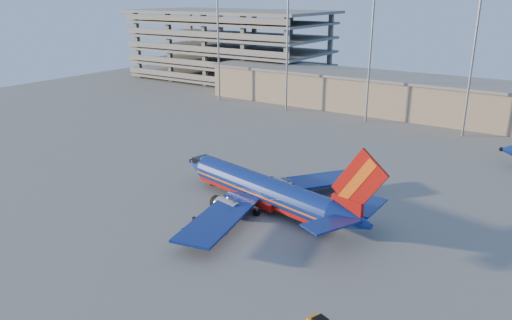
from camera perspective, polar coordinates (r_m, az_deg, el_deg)
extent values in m
plane|color=slate|center=(69.38, 1.80, -3.94)|extent=(220.00, 220.00, 0.00)
cube|color=#9E856C|center=(117.06, 21.62, 6.18)|extent=(120.00, 15.00, 8.00)
cube|color=slate|center=(116.32, 21.87, 8.19)|extent=(122.00, 16.00, 0.60)
cube|color=slate|center=(162.28, -2.82, 9.52)|extent=(60.00, 30.00, 0.70)
cube|color=slate|center=(161.67, -2.84, 10.99)|extent=(60.00, 30.00, 0.70)
cube|color=slate|center=(161.17, -2.87, 12.47)|extent=(60.00, 30.00, 0.70)
cube|color=slate|center=(160.78, -2.89, 13.96)|extent=(60.00, 30.00, 0.70)
cube|color=slate|center=(160.49, -2.92, 15.45)|extent=(60.00, 30.00, 0.70)
cube|color=slate|center=(160.35, -2.94, 16.59)|extent=(62.00, 32.00, 0.80)
cube|color=slate|center=(171.59, -0.21, 13.23)|extent=(1.20, 1.20, 21.00)
cylinder|color=gray|center=(128.30, -4.32, 12.93)|extent=(0.44, 0.44, 28.00)
cylinder|color=gray|center=(117.06, 3.59, 12.40)|extent=(0.44, 0.44, 28.00)
cylinder|color=gray|center=(108.36, 12.92, 11.48)|extent=(0.44, 0.44, 28.00)
cylinder|color=gray|center=(102.88, 23.46, 10.08)|extent=(0.44, 0.44, 28.00)
cylinder|color=navy|center=(64.47, 0.77, -3.26)|extent=(23.16, 8.26, 3.54)
cube|color=#A4120D|center=(64.81, 0.77, -4.01)|extent=(23.02, 7.61, 1.24)
cube|color=#EB5A13|center=(64.56, 0.77, -3.46)|extent=(23.17, 8.30, 0.21)
cone|color=navy|center=(74.04, -6.57, -0.44)|extent=(4.66, 4.30, 3.54)
cube|color=black|center=(72.82, -6.00, 0.00)|extent=(2.76, 2.91, 0.76)
cone|color=navy|center=(56.12, 10.91, -6.71)|extent=(5.60, 4.50, 3.54)
cube|color=#A4120D|center=(55.99, 10.35, -5.29)|extent=(4.03, 1.35, 2.10)
cube|color=#A4120D|center=(54.03, 11.70, -2.44)|extent=(6.92, 1.77, 7.62)
cube|color=#EB5A13|center=(54.13, 11.53, -2.39)|extent=(4.65, 1.37, 5.98)
cube|color=navy|center=(58.58, 12.49, -5.15)|extent=(2.88, 6.12, 0.21)
cube|color=navy|center=(53.70, 8.57, -7.16)|extent=(5.11, 6.75, 0.21)
cube|color=navy|center=(69.70, 6.53, -2.43)|extent=(12.59, 14.78, 0.33)
cube|color=navy|center=(58.66, -4.12, -6.53)|extent=(7.73, 15.48, 0.33)
cube|color=#A4120D|center=(64.65, 1.07, -4.44)|extent=(6.39, 4.84, 0.96)
cylinder|color=gray|center=(69.08, 3.04, -3.08)|extent=(3.78, 2.68, 2.01)
cylinder|color=gray|center=(62.73, -3.22, -5.41)|extent=(3.78, 2.68, 2.01)
cylinder|color=gray|center=(72.54, -5.08, -2.53)|extent=(0.27, 0.27, 1.05)
cylinder|color=black|center=(72.62, -5.08, -2.69)|extent=(0.65, 0.36, 0.61)
cylinder|color=black|center=(66.04, 3.18, -4.79)|extent=(0.89, 0.68, 0.80)
cylinder|color=black|center=(62.79, 0.07, -6.05)|extent=(0.89, 0.68, 0.80)
cube|color=black|center=(42.85, 7.35, -17.72)|extent=(1.30, 1.35, 0.34)
cube|color=black|center=(59.38, -8.28, -8.00)|extent=(0.70, 0.62, 0.39)
cube|color=black|center=(58.84, -7.46, -8.22)|extent=(0.70, 0.49, 0.39)
cube|color=black|center=(59.26, -7.29, -8.03)|extent=(0.47, 0.33, 0.35)
cube|color=black|center=(60.33, -6.12, -7.47)|extent=(0.71, 0.62, 0.36)
cube|color=black|center=(60.82, -6.89, -7.27)|extent=(0.54, 0.36, 0.38)
cube|color=black|center=(58.64, -5.70, -8.24)|extent=(0.63, 0.62, 0.40)
cube|color=black|center=(61.91, -7.02, -6.74)|extent=(0.70, 0.55, 0.47)
cube|color=black|center=(60.05, -6.70, -7.53)|extent=(0.62, 0.57, 0.53)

